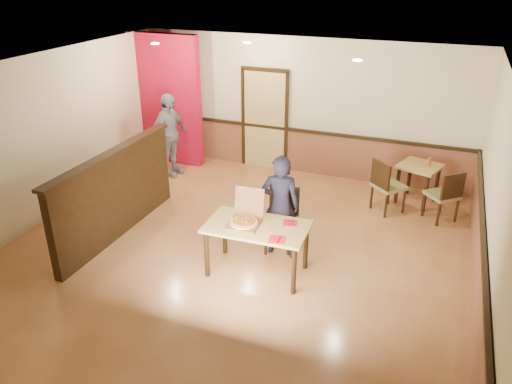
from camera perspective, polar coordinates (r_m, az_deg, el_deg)
floor at (r=7.92m, az=-2.37°, el=-6.62°), size 7.00×7.00×0.00m
ceiling at (r=6.87m, az=-2.79°, el=13.66°), size 7.00×7.00×0.00m
wall_back at (r=10.41m, az=5.29°, el=9.62°), size 7.00×0.00×7.00m
wall_left at (r=9.19m, az=-23.08°, el=5.59°), size 0.00×7.00×7.00m
wall_right at (r=6.78m, az=25.65°, el=-1.56°), size 0.00×7.00×7.00m
wainscot_back at (r=10.67m, az=5.05°, el=4.66°), size 7.00×0.04×0.90m
chair_rail_back at (r=10.50m, az=5.11°, el=7.03°), size 7.00×0.06×0.06m
wainscot_right at (r=7.22m, az=24.02°, el=-8.29°), size 0.04×7.00×0.90m
chair_rail_right at (r=6.99m, az=24.52°, el=-5.02°), size 0.06×7.00×0.06m
back_door at (r=10.71m, az=1.01°, el=8.21°), size 0.90×0.06×2.10m
booth_partition at (r=8.35m, az=-15.72°, el=-0.12°), size 0.20×3.10×1.44m
red_accent_panel at (r=11.10m, az=-10.21°, el=10.32°), size 1.60×0.20×2.78m
spot_a at (r=9.52m, az=-11.45°, el=16.30°), size 0.14×0.14×0.02m
spot_b at (r=9.45m, az=-1.03°, el=16.70°), size 0.14×0.14×0.02m
spot_c at (r=7.89m, az=11.51°, el=14.55°), size 0.14×0.14×0.02m
main_table at (r=7.06m, az=0.11°, el=-4.63°), size 1.47×0.87×0.77m
diner_chair at (r=7.74m, az=3.03°, el=-2.82°), size 0.55×0.55×0.99m
side_chair_left at (r=9.13m, az=14.66°, el=0.87°), size 0.69×0.69×0.98m
side_chair_right at (r=9.11m, az=20.83°, el=-0.21°), size 0.66×0.66×0.95m
side_table at (r=9.65m, az=18.10°, el=1.97°), size 0.88×0.88×0.75m
diner at (r=7.48m, az=2.80°, el=-1.57°), size 0.65×0.48×1.61m
passerby at (r=10.48m, az=-9.90°, el=6.40°), size 0.58×1.07×1.73m
pizza_box at (r=7.03m, az=-1.29°, el=-3.21°), size 0.46×0.54×0.46m
pizza at (r=6.99m, az=-1.42°, el=-3.48°), size 0.44×0.44×0.03m
napkin_near at (r=6.67m, az=2.42°, el=-5.44°), size 0.27×0.27×0.01m
napkin_far at (r=7.08m, az=3.92°, el=-3.55°), size 0.24×0.24×0.01m
condiment at (r=9.56m, az=19.19°, el=3.25°), size 0.06×0.06×0.16m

